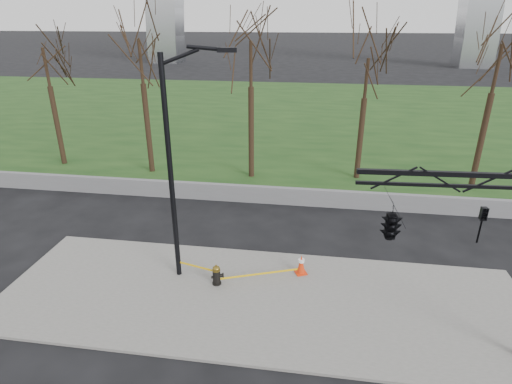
# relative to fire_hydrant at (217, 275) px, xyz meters

# --- Properties ---
(ground) EXTENTS (500.00, 500.00, 0.00)m
(ground) POSITION_rel_fire_hydrant_xyz_m (1.65, -0.56, -0.47)
(ground) COLOR black
(ground) RESTS_ON ground
(sidewalk) EXTENTS (18.00, 6.00, 0.10)m
(sidewalk) POSITION_rel_fire_hydrant_xyz_m (1.65, -0.56, -0.42)
(sidewalk) COLOR slate
(sidewalk) RESTS_ON ground
(grass_strip) EXTENTS (120.00, 40.00, 0.06)m
(grass_strip) POSITION_rel_fire_hydrant_xyz_m (1.65, 29.44, -0.44)
(grass_strip) COLOR #183714
(grass_strip) RESTS_ON ground
(guardrail) EXTENTS (60.00, 0.30, 0.90)m
(guardrail) POSITION_rel_fire_hydrant_xyz_m (1.65, 7.44, -0.02)
(guardrail) COLOR #59595B
(guardrail) RESTS_ON ground
(tree_row) EXTENTS (41.69, 4.00, 8.40)m
(tree_row) POSITION_rel_fire_hydrant_xyz_m (-0.50, 11.44, 3.74)
(tree_row) COLOR black
(tree_row) RESTS_ON ground
(fire_hydrant) EXTENTS (0.50, 0.34, 0.80)m
(fire_hydrant) POSITION_rel_fire_hydrant_xyz_m (0.00, 0.00, 0.00)
(fire_hydrant) COLOR black
(fire_hydrant) RESTS_ON sidewalk
(traffic_cone) EXTENTS (0.53, 0.53, 0.78)m
(traffic_cone) POSITION_rel_fire_hydrant_xyz_m (2.95, 1.12, 0.02)
(traffic_cone) COLOR red
(traffic_cone) RESTS_ON sidewalk
(street_light) EXTENTS (2.37, 0.66, 8.21)m
(street_light) POSITION_rel_fire_hydrant_xyz_m (-1.33, 0.45, 4.23)
(street_light) COLOR black
(street_light) RESTS_ON ground
(traffic_signal_mast) EXTENTS (5.10, 2.51, 6.00)m
(traffic_signal_mast) POSITION_rel_fire_hydrant_xyz_m (6.01, -2.22, 3.68)
(traffic_signal_mast) COLOR black
(traffic_signal_mast) RESTS_ON ground
(caution_tape) EXTENTS (4.51, 1.12, 0.41)m
(caution_tape) POSITION_rel_fire_hydrant_xyz_m (0.72, 0.44, -0.07)
(caution_tape) COLOR #E9B50C
(caution_tape) RESTS_ON ground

